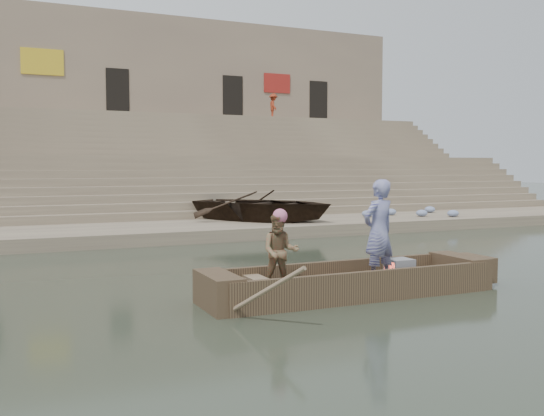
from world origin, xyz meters
TOP-DOWN VIEW (x-y plane):
  - ground at (0.00, 0.00)m, footprint 120.00×120.00m
  - lower_landing at (0.00, 8.00)m, footprint 32.00×4.00m
  - mid_landing at (0.00, 15.50)m, footprint 32.00×3.00m
  - upper_landing at (0.00, 22.50)m, footprint 32.00×3.00m
  - ghat_steps at (0.00, 17.19)m, footprint 32.00×11.00m
  - building_wall at (0.00, 26.50)m, footprint 32.00×5.07m
  - main_rowboat at (-2.55, -2.25)m, footprint 5.00×1.30m
  - rowboat_trim at (-2.34, -2.26)m, footprint 6.04×2.63m
  - standing_man at (-2.01, -2.35)m, footprint 0.78×0.60m
  - rowing_man at (-3.96, -2.24)m, footprint 0.81×0.74m
  - television at (-1.47, -2.25)m, footprint 0.46×0.42m
  - beached_rowboat at (0.37, 8.54)m, footprint 6.23×6.50m
  - pedestrian at (6.97, 22.25)m, footprint 0.76×1.08m
  - cloth_bundles at (6.66, 8.07)m, footprint 4.10×2.49m

SIDE VIEW (x-z plane):
  - ground at x=0.00m, z-range 0.00..0.00m
  - main_rowboat at x=-2.55m, z-range 0.00..0.22m
  - lower_landing at x=0.00m, z-range 0.00..0.40m
  - rowboat_trim at x=-2.34m, z-range -0.71..1.32m
  - television at x=-1.47m, z-range 0.22..0.62m
  - cloth_bundles at x=6.66m, z-range 0.40..0.66m
  - rowing_man at x=-3.96m, z-range 0.22..1.58m
  - beached_rowboat at x=0.37m, z-range 0.40..1.50m
  - standing_man at x=-2.01m, z-range 0.22..2.14m
  - mid_landing at x=0.00m, z-range 0.00..2.80m
  - ghat_steps at x=0.00m, z-range -0.80..4.40m
  - upper_landing at x=0.00m, z-range 0.00..5.20m
  - building_wall at x=0.00m, z-range 0.00..11.20m
  - pedestrian at x=6.97m, z-range 5.20..6.72m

